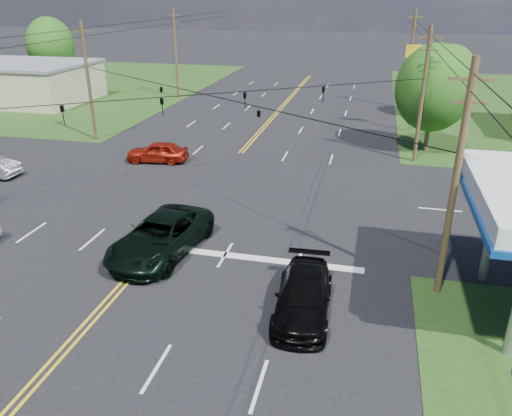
% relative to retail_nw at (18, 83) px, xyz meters
% --- Properties ---
extents(ground, '(280.00, 280.00, 0.00)m').
position_rel_retail_nw_xyz_m(ground, '(30.00, -22.00, -2.00)').
color(ground, black).
rests_on(ground, ground).
extents(grass_nw, '(46.00, 48.00, 0.03)m').
position_rel_retail_nw_xyz_m(grass_nw, '(-5.00, 10.00, -2.00)').
color(grass_nw, '#1F4014').
rests_on(grass_nw, ground).
extents(stop_bar, '(10.00, 0.50, 0.02)m').
position_rel_retail_nw_xyz_m(stop_bar, '(35.00, -30.00, -2.00)').
color(stop_bar, silver).
rests_on(stop_bar, ground).
extents(retail_nw, '(16.00, 11.00, 4.00)m').
position_rel_retail_nw_xyz_m(retail_nw, '(0.00, 0.00, 0.00)').
color(retail_nw, beige).
rests_on(retail_nw, ground).
extents(pole_se, '(1.60, 0.28, 9.50)m').
position_rel_retail_nw_xyz_m(pole_se, '(43.00, -31.00, 2.92)').
color(pole_se, '#43331C').
rests_on(pole_se, ground).
extents(pole_nw, '(1.60, 0.28, 9.50)m').
position_rel_retail_nw_xyz_m(pole_nw, '(17.00, -13.00, 2.92)').
color(pole_nw, '#43331C').
rests_on(pole_nw, ground).
extents(pole_ne, '(1.60, 0.28, 9.50)m').
position_rel_retail_nw_xyz_m(pole_ne, '(43.00, -13.00, 2.92)').
color(pole_ne, '#43331C').
rests_on(pole_ne, ground).
extents(pole_left_far, '(1.60, 0.28, 10.00)m').
position_rel_retail_nw_xyz_m(pole_left_far, '(17.00, 6.00, 3.17)').
color(pole_left_far, '#43331C').
rests_on(pole_left_far, ground).
extents(pole_right_far, '(1.60, 0.28, 10.00)m').
position_rel_retail_nw_xyz_m(pole_right_far, '(43.00, 6.00, 3.17)').
color(pole_right_far, '#43331C').
rests_on(pole_right_far, ground).
extents(span_wire_signals, '(26.00, 18.00, 1.13)m').
position_rel_retail_nw_xyz_m(span_wire_signals, '(30.00, -22.00, 4.00)').
color(span_wire_signals, black).
rests_on(span_wire_signals, ground).
extents(power_lines, '(26.04, 100.00, 0.64)m').
position_rel_retail_nw_xyz_m(power_lines, '(30.00, -24.00, 6.60)').
color(power_lines, black).
rests_on(power_lines, ground).
extents(tree_right_a, '(5.70, 5.70, 8.18)m').
position_rel_retail_nw_xyz_m(tree_right_a, '(44.00, -10.00, 2.87)').
color(tree_right_a, '#43331C').
rests_on(tree_right_a, ground).
extents(tree_right_b, '(4.94, 4.94, 7.09)m').
position_rel_retail_nw_xyz_m(tree_right_b, '(46.50, 2.00, 2.22)').
color(tree_right_b, '#43331C').
rests_on(tree_right_b, ground).
extents(tree_far_l, '(6.08, 6.08, 8.72)m').
position_rel_retail_nw_xyz_m(tree_far_l, '(-2.00, 10.00, 3.19)').
color(tree_far_l, '#43331C').
rests_on(tree_far_l, ground).
extents(pickup_dkgreen, '(3.72, 6.76, 1.79)m').
position_rel_retail_nw_xyz_m(pickup_dkgreen, '(30.50, -30.50, -1.10)').
color(pickup_dkgreen, black).
rests_on(pickup_dkgreen, ground).
extents(suv_black, '(2.33, 5.22, 1.49)m').
position_rel_retail_nw_xyz_m(suv_black, '(37.76, -33.71, -1.26)').
color(suv_black, black).
rests_on(suv_black, ground).
extents(sedan_red, '(4.64, 2.35, 1.51)m').
position_rel_retail_nw_xyz_m(sedan_red, '(24.62, -17.45, -1.24)').
color(sedan_red, maroon).
rests_on(sedan_red, ground).
extents(polesign_ne, '(2.07, 0.27, 7.50)m').
position_rel_retail_nw_xyz_m(polesign_ne, '(43.00, -4.00, 3.77)').
color(polesign_ne, '#A5A5AA').
rests_on(polesign_ne, ground).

